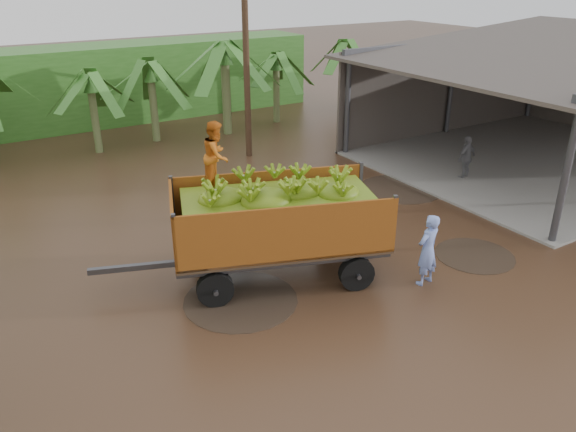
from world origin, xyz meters
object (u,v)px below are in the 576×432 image
object	(u,v)px
man_blue	(428,250)
man_grey	(466,158)
banana_trailer	(277,219)
utility_pole	(246,58)

from	to	relation	value
man_blue	man_grey	xyz separation A→B (m)	(6.37, 4.56, -0.10)
banana_trailer	man_blue	bearing A→B (deg)	-18.50
banana_trailer	man_grey	world-z (taller)	banana_trailer
banana_trailer	man_blue	xyz separation A→B (m)	(2.80, -2.19, -0.61)
banana_trailer	man_grey	xyz separation A→B (m)	(9.16, 2.37, -0.71)
utility_pole	man_grey	bearing A→B (deg)	-50.55
man_blue	man_grey	size ratio (longest dim) A/B	1.13
man_grey	banana_trailer	bearing A→B (deg)	6.18
banana_trailer	utility_pole	world-z (taller)	utility_pole
man_grey	utility_pole	distance (m)	8.85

